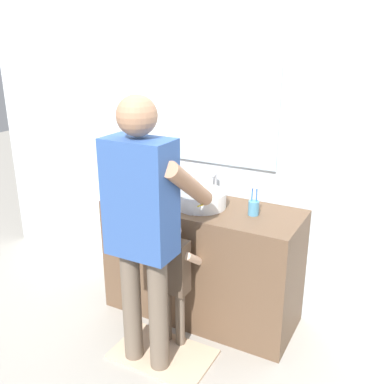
# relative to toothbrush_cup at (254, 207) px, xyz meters

# --- Properties ---
(ground_plane) EXTENTS (14.00, 14.00, 0.00)m
(ground_plane) POSITION_rel_toothbrush_cup_xyz_m (-0.37, -0.31, -0.91)
(ground_plane) COLOR #9E998E
(back_wall) EXTENTS (4.40, 0.10, 2.70)m
(back_wall) POSITION_rel_toothbrush_cup_xyz_m (-0.37, 0.31, 0.44)
(back_wall) COLOR silver
(back_wall) RESTS_ON ground
(vanity_cabinet) EXTENTS (1.38, 0.54, 0.86)m
(vanity_cabinet) POSITION_rel_toothbrush_cup_xyz_m (-0.37, -0.01, -0.48)
(vanity_cabinet) COLOR brown
(vanity_cabinet) RESTS_ON ground
(sink_basin) EXTENTS (0.34, 0.34, 0.11)m
(sink_basin) POSITION_rel_toothbrush_cup_xyz_m (-0.37, -0.03, 0.00)
(sink_basin) COLOR white
(sink_basin) RESTS_ON vanity_cabinet
(faucet) EXTENTS (0.18, 0.14, 0.18)m
(faucet) POSITION_rel_toothbrush_cup_xyz_m (-0.37, 0.18, 0.03)
(faucet) COLOR #B7BABF
(faucet) RESTS_ON vanity_cabinet
(toothbrush_cup) EXTENTS (0.07, 0.07, 0.21)m
(toothbrush_cup) POSITION_rel_toothbrush_cup_xyz_m (0.00, 0.00, 0.00)
(toothbrush_cup) COLOR #4C8EB2
(toothbrush_cup) RESTS_ON vanity_cabinet
(soap_bottle) EXTENTS (0.06, 0.06, 0.17)m
(soap_bottle) POSITION_rel_toothbrush_cup_xyz_m (-0.75, 0.07, 0.01)
(soap_bottle) COLOR #B27FC6
(soap_bottle) RESTS_ON vanity_cabinet
(bath_mat) EXTENTS (0.64, 0.40, 0.02)m
(bath_mat) POSITION_rel_toothbrush_cup_xyz_m (-0.37, -0.56, -0.90)
(bath_mat) COLOR #CCAD8E
(bath_mat) RESTS_ON ground
(child_toddler) EXTENTS (0.27, 0.27, 0.89)m
(child_toddler) POSITION_rel_toothbrush_cup_xyz_m (-0.37, -0.41, -0.38)
(child_toddler) COLOR #6B5B4C
(child_toddler) RESTS_ON ground
(adult_parent) EXTENTS (0.52, 0.55, 1.68)m
(adult_parent) POSITION_rel_toothbrush_cup_xyz_m (-0.43, -0.65, 0.10)
(adult_parent) COLOR #6B5B4C
(adult_parent) RESTS_ON ground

